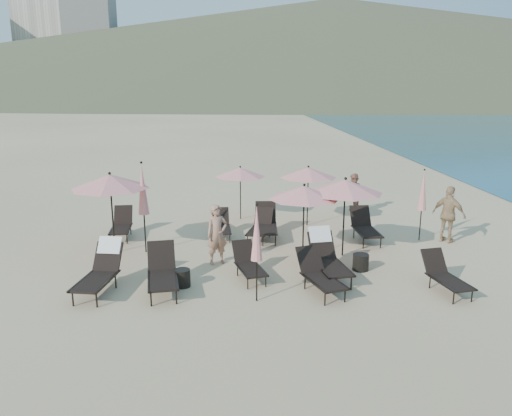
{
  "coord_description": "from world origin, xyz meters",
  "views": [
    {
      "loc": [
        -1.78,
        -11.72,
        4.86
      ],
      "look_at": [
        -1.1,
        3.5,
        1.1
      ],
      "focal_mm": 35.0,
      "sensor_mm": 36.0,
      "label": 1
    }
  ],
  "objects_px": {
    "lounger_5": "(445,275)",
    "side_table_0": "(182,278)",
    "beachgoer_a": "(217,234)",
    "lounger_1": "(162,272)",
    "umbrella_open_3": "(240,172)",
    "side_table_1": "(361,262)",
    "lounger_0": "(101,269)",
    "lounger_4": "(327,256)",
    "lounger_2": "(249,263)",
    "lounger_3": "(319,274)",
    "lounger_7": "(221,225)",
    "umbrella_open_2": "(345,186)",
    "umbrella_closed_2": "(143,190)",
    "beachgoer_b": "(353,194)",
    "beachgoer_c": "(449,214)",
    "umbrella_open_4": "(308,173)",
    "umbrella_closed_0": "(257,234)",
    "lounger_8": "(266,223)",
    "lounger_10": "(365,227)",
    "umbrella_open_1": "(304,192)",
    "lounger_9": "(260,226)",
    "umbrella_closed_1": "(423,191)"
  },
  "relations": [
    {
      "from": "lounger_5",
      "to": "umbrella_open_1",
      "type": "xyz_separation_m",
      "value": [
        -3.1,
        2.52,
        1.53
      ]
    },
    {
      "from": "lounger_3",
      "to": "lounger_5",
      "type": "relative_size",
      "value": 1.09
    },
    {
      "from": "lounger_8",
      "to": "umbrella_closed_2",
      "type": "relative_size",
      "value": 0.68
    },
    {
      "from": "umbrella_open_2",
      "to": "beachgoer_b",
      "type": "relative_size",
      "value": 1.51
    },
    {
      "from": "lounger_2",
      "to": "lounger_3",
      "type": "xyz_separation_m",
      "value": [
        1.68,
        -0.93,
        0.04
      ]
    },
    {
      "from": "lounger_0",
      "to": "lounger_2",
      "type": "bearing_deg",
      "value": 18.86
    },
    {
      "from": "lounger_4",
      "to": "umbrella_closed_1",
      "type": "xyz_separation_m",
      "value": [
        3.56,
        3.01,
        1.06
      ]
    },
    {
      "from": "lounger_2",
      "to": "umbrella_open_1",
      "type": "distance_m",
      "value": 2.67
    },
    {
      "from": "beachgoer_a",
      "to": "umbrella_open_3",
      "type": "bearing_deg",
      "value": 57.15
    },
    {
      "from": "umbrella_closed_1",
      "to": "side_table_1",
      "type": "bearing_deg",
      "value": -134.74
    },
    {
      "from": "side_table_1",
      "to": "beachgoer_c",
      "type": "xyz_separation_m",
      "value": [
        3.36,
        2.34,
        0.68
      ]
    },
    {
      "from": "lounger_10",
      "to": "lounger_4",
      "type": "bearing_deg",
      "value": -122.33
    },
    {
      "from": "lounger_2",
      "to": "umbrella_open_1",
      "type": "height_order",
      "value": "umbrella_open_1"
    },
    {
      "from": "beachgoer_b",
      "to": "beachgoer_c",
      "type": "relative_size",
      "value": 0.85
    },
    {
      "from": "lounger_2",
      "to": "beachgoer_a",
      "type": "height_order",
      "value": "beachgoer_a"
    },
    {
      "from": "lounger_10",
      "to": "umbrella_closed_2",
      "type": "bearing_deg",
      "value": -175.06
    },
    {
      "from": "lounger_7",
      "to": "side_table_0",
      "type": "xyz_separation_m",
      "value": [
        -0.87,
        -4.13,
        -0.18
      ]
    },
    {
      "from": "lounger_9",
      "to": "lounger_4",
      "type": "bearing_deg",
      "value": -49.34
    },
    {
      "from": "lounger_0",
      "to": "beachgoer_a",
      "type": "distance_m",
      "value": 3.28
    },
    {
      "from": "umbrella_open_3",
      "to": "beachgoer_c",
      "type": "relative_size",
      "value": 1.1
    },
    {
      "from": "umbrella_open_3",
      "to": "umbrella_closed_0",
      "type": "relative_size",
      "value": 0.86
    },
    {
      "from": "lounger_3",
      "to": "umbrella_closed_2",
      "type": "distance_m",
      "value": 5.84
    },
    {
      "from": "lounger_5",
      "to": "umbrella_open_2",
      "type": "height_order",
      "value": "umbrella_open_2"
    },
    {
      "from": "side_table_0",
      "to": "lounger_1",
      "type": "bearing_deg",
      "value": -151.79
    },
    {
      "from": "side_table_1",
      "to": "side_table_0",
      "type": "bearing_deg",
      "value": -168.94
    },
    {
      "from": "lounger_4",
      "to": "lounger_10",
      "type": "xyz_separation_m",
      "value": [
        1.77,
        3.03,
        -0.09
      ]
    },
    {
      "from": "lounger_4",
      "to": "umbrella_closed_2",
      "type": "relative_size",
      "value": 0.71
    },
    {
      "from": "lounger_7",
      "to": "beachgoer_a",
      "type": "height_order",
      "value": "beachgoer_a"
    },
    {
      "from": "lounger_1",
      "to": "umbrella_closed_0",
      "type": "bearing_deg",
      "value": -26.41
    },
    {
      "from": "lounger_3",
      "to": "umbrella_closed_1",
      "type": "relative_size",
      "value": 0.76
    },
    {
      "from": "lounger_5",
      "to": "beachgoer_a",
      "type": "xyz_separation_m",
      "value": [
        -5.55,
        2.18,
        0.43
      ]
    },
    {
      "from": "umbrella_open_2",
      "to": "umbrella_open_3",
      "type": "bearing_deg",
      "value": 124.43
    },
    {
      "from": "lounger_0",
      "to": "side_table_0",
      "type": "bearing_deg",
      "value": 13.36
    },
    {
      "from": "lounger_5",
      "to": "lounger_10",
      "type": "bearing_deg",
      "value": 91.14
    },
    {
      "from": "lounger_8",
      "to": "beachgoer_b",
      "type": "xyz_separation_m",
      "value": [
        3.6,
        3.11,
        0.28
      ]
    },
    {
      "from": "lounger_2",
      "to": "lounger_7",
      "type": "xyz_separation_m",
      "value": [
        -0.78,
        3.65,
        0.0
      ]
    },
    {
      "from": "lounger_3",
      "to": "beachgoer_b",
      "type": "xyz_separation_m",
      "value": [
        2.59,
        7.54,
        0.33
      ]
    },
    {
      "from": "umbrella_open_4",
      "to": "umbrella_closed_0",
      "type": "bearing_deg",
      "value": -108.26
    },
    {
      "from": "beachgoer_a",
      "to": "beachgoer_c",
      "type": "distance_m",
      "value": 7.41
    },
    {
      "from": "lounger_5",
      "to": "umbrella_open_2",
      "type": "xyz_separation_m",
      "value": [
        -1.91,
        2.7,
        1.65
      ]
    },
    {
      "from": "lounger_8",
      "to": "umbrella_closed_1",
      "type": "distance_m",
      "value": 5.08
    },
    {
      "from": "beachgoer_c",
      "to": "lounger_7",
      "type": "bearing_deg",
      "value": 40.4
    },
    {
      "from": "umbrella_closed_0",
      "to": "umbrella_closed_2",
      "type": "height_order",
      "value": "umbrella_closed_2"
    },
    {
      "from": "lounger_5",
      "to": "side_table_0",
      "type": "distance_m",
      "value": 6.4
    },
    {
      "from": "umbrella_open_4",
      "to": "beachgoer_c",
      "type": "relative_size",
      "value": 1.19
    },
    {
      "from": "lounger_7",
      "to": "lounger_10",
      "type": "height_order",
      "value": "lounger_10"
    },
    {
      "from": "umbrella_open_4",
      "to": "umbrella_closed_2",
      "type": "distance_m",
      "value": 5.91
    },
    {
      "from": "lounger_0",
      "to": "lounger_4",
      "type": "distance_m",
      "value": 5.67
    },
    {
      "from": "lounger_2",
      "to": "lounger_4",
      "type": "height_order",
      "value": "lounger_4"
    },
    {
      "from": "side_table_0",
      "to": "beachgoer_a",
      "type": "relative_size",
      "value": 0.26
    }
  ]
}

